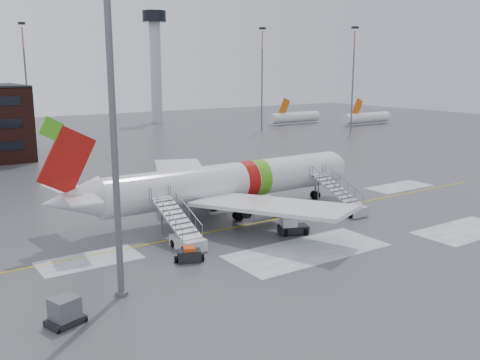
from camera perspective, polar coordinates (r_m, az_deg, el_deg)
ground at (r=56.65m, az=5.17°, el=-3.57°), size 260.00×260.00×0.00m
airliner at (r=54.93m, az=-1.99°, el=-0.35°), size 35.03×32.97×11.18m
airstair_fwd at (r=57.40m, az=11.17°, el=-2.45°), size 2.05×7.70×3.48m
airstair_aft at (r=46.23m, az=-6.02°, el=-5.81°), size 2.05×7.70×3.48m
pushback_tug at (r=49.78m, az=5.51°, el=-4.96°), size 3.03×2.67×1.54m
uld_container at (r=34.47m, az=-18.18°, el=-13.22°), size 2.45×2.08×1.70m
baggage_tractor at (r=42.86m, az=-5.43°, el=-8.01°), size 2.47×1.67×1.21m
light_mast_near at (r=34.67m, az=-13.59°, el=9.99°), size 1.20×1.20×27.42m
control_tower at (r=151.71m, az=-9.02°, el=13.17°), size 6.40×6.40×30.00m
light_mast_far_ne at (r=129.36m, az=2.37°, el=11.37°), size 1.20×1.20×24.25m
light_mast_far_n at (r=123.13m, az=-21.90°, el=10.51°), size 1.20×1.20×24.25m
light_mast_far_e at (r=129.30m, az=11.98°, el=11.12°), size 1.20×1.20×24.25m
distant_aircraft at (r=144.71m, az=8.43°, el=5.82°), size 35.00×18.00×8.00m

